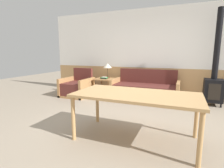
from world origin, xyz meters
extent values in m
plane|color=gray|center=(0.00, 0.00, 0.00)|extent=(16.00, 16.00, 0.00)
cube|color=tan|center=(0.00, 2.63, 0.45)|extent=(7.20, 0.06, 0.90)
cube|color=white|center=(0.00, 2.63, 1.80)|extent=(7.20, 0.06, 1.80)
cube|color=#B27F4C|center=(-0.14, 2.04, 0.03)|extent=(1.90, 0.82, 0.06)
cube|color=#5B2823|center=(-0.14, 2.02, 0.25)|extent=(1.74, 0.74, 0.38)
cube|color=#5B2823|center=(-0.14, 2.40, 0.66)|extent=(1.74, 0.10, 0.42)
cube|color=#B27F4C|center=(-1.05, 2.04, 0.29)|extent=(0.08, 0.82, 0.58)
cube|color=#B27F4C|center=(0.77, 2.04, 0.29)|extent=(0.08, 0.82, 0.58)
cube|color=#B27F4C|center=(-2.23, 1.67, 0.03)|extent=(0.84, 0.88, 0.06)
cube|color=#5B2823|center=(-2.23, 1.65, 0.25)|extent=(0.68, 0.80, 0.37)
cube|color=#5B2823|center=(-2.23, 2.06, 0.65)|extent=(0.68, 0.10, 0.43)
cube|color=#B27F4C|center=(-2.61, 1.67, 0.29)|extent=(0.08, 0.88, 0.57)
cube|color=#B27F4C|center=(-1.85, 1.67, 0.29)|extent=(0.08, 0.88, 0.57)
cube|color=#B27F4C|center=(-1.45, 2.13, 0.53)|extent=(0.59, 0.59, 0.03)
cylinder|color=#B27F4C|center=(-1.71, 1.86, 0.26)|extent=(0.04, 0.04, 0.52)
cylinder|color=#B27F4C|center=(-1.18, 1.86, 0.26)|extent=(0.04, 0.04, 0.52)
cylinder|color=#B27F4C|center=(-1.71, 2.39, 0.26)|extent=(0.04, 0.04, 0.52)
cylinder|color=#B27F4C|center=(-1.18, 2.39, 0.26)|extent=(0.04, 0.04, 0.52)
cylinder|color=#4C3823|center=(-1.41, 2.23, 0.56)|extent=(0.16, 0.16, 0.02)
cylinder|color=#4C3823|center=(-1.41, 2.23, 0.73)|extent=(0.02, 0.02, 0.31)
cone|color=beige|center=(-1.41, 2.23, 0.96)|extent=(0.28, 0.28, 0.15)
cube|color=black|center=(-1.44, 2.02, 0.56)|extent=(0.20, 0.13, 0.03)
cube|color=#2D7F3D|center=(-1.44, 2.03, 0.59)|extent=(0.23, 0.15, 0.02)
cube|color=white|center=(-1.43, 2.02, 0.61)|extent=(0.15, 0.11, 0.02)
cube|color=tan|center=(0.24, -0.39, 0.72)|extent=(1.89, 0.93, 0.04)
cylinder|color=tan|center=(-0.64, -0.79, 0.35)|extent=(0.06, 0.06, 0.70)
cylinder|color=tan|center=(1.12, -0.79, 0.35)|extent=(0.06, 0.06, 0.70)
cylinder|color=tan|center=(-0.64, 0.02, 0.35)|extent=(0.06, 0.06, 0.70)
cylinder|color=tan|center=(1.12, 0.02, 0.35)|extent=(0.06, 0.06, 0.70)
cylinder|color=black|center=(1.44, 2.02, 0.05)|extent=(0.04, 0.04, 0.10)
cylinder|color=black|center=(1.80, 2.02, 0.05)|extent=(0.04, 0.04, 0.10)
cylinder|color=black|center=(1.44, 2.37, 0.05)|extent=(0.04, 0.04, 0.10)
cylinder|color=black|center=(1.80, 2.37, 0.05)|extent=(0.04, 0.04, 0.10)
cube|color=black|center=(1.62, 2.19, 0.39)|extent=(0.45, 0.43, 0.59)
cube|color=black|center=(1.62, 1.98, 0.39)|extent=(0.27, 0.01, 0.41)
cylinder|color=black|center=(1.62, 2.24, 1.57)|extent=(0.15, 0.15, 1.77)
camera|label=1|loc=(0.90, -2.93, 1.34)|focal=28.00mm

